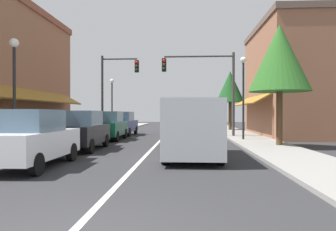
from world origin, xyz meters
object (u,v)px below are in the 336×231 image
object	(u,v)px
parked_car_nearest_left	(31,139)
tree_right_far	(230,87)
traffic_signal_mast_arm	(209,80)
parked_car_far_left	(122,124)
street_lamp_left_far	(112,96)
parked_car_second_left	(81,130)
traffic_signal_left_corner	(114,83)
tree_right_near	(279,58)
parked_car_third_left	(108,126)
van_in_lane	(192,127)
street_lamp_left_near	(14,76)
street_lamp_right_mid	(243,85)

from	to	relation	value
parked_car_nearest_left	tree_right_far	bearing A→B (deg)	66.51
traffic_signal_mast_arm	tree_right_far	xyz separation A→B (m)	(2.57, 8.29, 0.15)
parked_car_far_left	street_lamp_left_far	xyz separation A→B (m)	(-1.72, 4.13, 2.29)
parked_car_second_left	traffic_signal_left_corner	bearing A→B (deg)	93.27
tree_right_near	tree_right_far	distance (m)	14.61
street_lamp_left_far	traffic_signal_left_corner	bearing A→B (deg)	-75.14
tree_right_near	parked_car_third_left	bearing A→B (deg)	157.60
van_in_lane	parked_car_second_left	bearing A→B (deg)	154.91
parked_car_third_left	street_lamp_left_far	xyz separation A→B (m)	(-1.74, 8.51, 2.29)
street_lamp_left_near	traffic_signal_mast_arm	bearing A→B (deg)	50.24
parked_car_third_left	parked_car_far_left	bearing A→B (deg)	89.85
street_lamp_left_far	parked_car_far_left	bearing A→B (deg)	-67.45
tree_right_near	tree_right_far	bearing A→B (deg)	91.59
parked_car_third_left	traffic_signal_left_corner	distance (m)	5.45
traffic_signal_mast_arm	street_lamp_left_far	bearing A→B (deg)	143.30
street_lamp_left_near	van_in_lane	bearing A→B (deg)	-2.80
traffic_signal_left_corner	parked_car_third_left	bearing A→B (deg)	-81.47
street_lamp_left_near	tree_right_far	size ratio (longest dim) A/B	0.82
tree_right_far	van_in_lane	bearing A→B (deg)	-101.79
parked_car_far_left	traffic_signal_left_corner	xyz separation A→B (m)	(-0.64, 0.09, 3.06)
street_lamp_left_near	street_lamp_right_mid	size ratio (longest dim) A/B	0.92
parked_car_third_left	traffic_signal_left_corner	xyz separation A→B (m)	(-0.67, 4.46, 3.06)
parked_car_second_left	tree_right_far	distance (m)	18.74
tree_right_far	street_lamp_right_mid	bearing A→B (deg)	-93.71
parked_car_second_left	tree_right_far	size ratio (longest dim) A/B	0.74
parked_car_third_left	parked_car_far_left	size ratio (longest dim) A/B	0.99
traffic_signal_left_corner	traffic_signal_mast_arm	bearing A→B (deg)	-15.80
traffic_signal_left_corner	tree_right_far	bearing A→B (deg)	33.32
parked_car_second_left	parked_car_far_left	bearing A→B (deg)	89.57
street_lamp_left_near	tree_right_far	world-z (taller)	tree_right_far
parked_car_third_left	van_in_lane	bearing A→B (deg)	-57.65
traffic_signal_left_corner	tree_right_far	size ratio (longest dim) A/B	1.08
parked_car_far_left	van_in_lane	world-z (taller)	van_in_lane
parked_car_nearest_left	parked_car_third_left	distance (m)	10.18
van_in_lane	street_lamp_right_mid	size ratio (longest dim) A/B	1.04
parked_car_nearest_left	tree_right_near	bearing A→B (deg)	33.84
van_in_lane	traffic_signal_mast_arm	size ratio (longest dim) A/B	0.89
parked_car_second_left	tree_right_far	bearing A→B (deg)	60.34
street_lamp_right_mid	tree_right_far	distance (m)	11.21
parked_car_nearest_left	traffic_signal_left_corner	distance (m)	14.98
traffic_signal_mast_arm	traffic_signal_left_corner	world-z (taller)	traffic_signal_left_corner
street_lamp_right_mid	street_lamp_left_far	distance (m)	13.34
parked_car_second_left	street_lamp_left_far	distance (m)	14.25
van_in_lane	traffic_signal_left_corner	world-z (taller)	traffic_signal_left_corner
street_lamp_left_far	traffic_signal_mast_arm	bearing A→B (deg)	-36.70
street_lamp_left_near	street_lamp_left_far	world-z (taller)	street_lamp_left_far
parked_car_nearest_left	street_lamp_right_mid	distance (m)	12.95
parked_car_nearest_left	parked_car_third_left	bearing A→B (deg)	89.79
street_lamp_left_near	tree_right_far	bearing A→B (deg)	59.26
parked_car_far_left	tree_right_far	distance (m)	11.45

